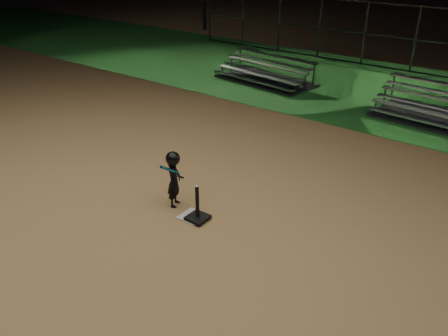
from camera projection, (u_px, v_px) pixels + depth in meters
ground at (192, 217)px, 8.85m from camera, size 80.00×80.00×0.00m
grass_strip at (382, 91)px, 15.95m from camera, size 60.00×8.00×0.01m
home_plate at (192, 216)px, 8.85m from camera, size 0.45×0.45×0.02m
batting_tee at (198, 213)px, 8.69m from camera, size 0.38×0.38×0.71m
child_batter at (174, 177)px, 8.97m from camera, size 0.43×0.65×1.17m
bleacher_left at (265, 77)px, 16.86m from camera, size 3.78×2.19×0.88m
bleacher_right at (447, 117)px, 13.10m from camera, size 4.15×2.27×0.98m
backstop_fence at (415, 40)px, 17.51m from camera, size 20.08×0.08×2.50m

